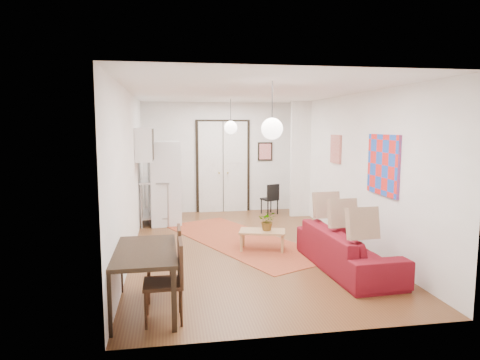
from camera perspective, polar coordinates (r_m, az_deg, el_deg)
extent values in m
plane|color=brown|center=(8.24, 0.81, -8.89)|extent=(7.00, 7.00, 0.00)
cube|color=white|center=(7.94, 0.85, 11.64)|extent=(4.20, 7.00, 0.02)
cube|color=white|center=(11.41, -2.31, 3.02)|extent=(4.20, 0.02, 2.90)
cube|color=white|center=(4.60, 8.64, -3.38)|extent=(4.20, 0.02, 2.90)
cube|color=white|center=(7.87, -14.40, 0.88)|extent=(0.02, 7.00, 2.90)
cube|color=white|center=(8.59, 14.75, 1.39)|extent=(0.02, 7.00, 2.90)
cube|color=white|center=(11.39, -2.28, 1.75)|extent=(1.44, 0.06, 2.50)
cube|color=white|center=(10.88, 8.05, 2.74)|extent=(0.50, 0.10, 2.90)
cube|color=white|center=(9.31, -12.60, 4.67)|extent=(0.35, 1.00, 0.70)
cube|color=red|center=(7.44, 18.55, 1.93)|extent=(0.05, 1.00, 1.00)
cube|color=beige|center=(9.29, 12.66, 4.04)|extent=(0.05, 0.50, 0.60)
cube|color=red|center=(11.57, 3.37, 3.81)|extent=(0.40, 0.03, 0.50)
cube|color=#9A5F40|center=(9.82, -13.33, 5.06)|extent=(0.03, 0.44, 0.54)
sphere|color=silver|center=(9.89, -1.25, 7.01)|extent=(0.30, 0.30, 0.30)
cylinder|color=black|center=(9.90, -1.25, 9.32)|extent=(0.01, 0.01, 0.50)
sphere|color=silver|center=(5.96, 4.29, 6.83)|extent=(0.30, 0.30, 0.30)
cylinder|color=black|center=(5.97, 4.33, 10.67)|extent=(0.01, 0.01, 0.50)
cube|color=#AF512B|center=(8.68, 0.07, -8.02)|extent=(3.08, 4.32, 0.01)
imported|color=maroon|center=(7.14, 14.13, -8.92)|extent=(1.01, 2.31, 0.66)
cube|color=#A57A4E|center=(7.96, 2.99, -6.87)|extent=(0.93, 0.67, 0.04)
cube|color=#A57A4E|center=(7.76, 0.58, -8.65)|extent=(0.06, 0.06, 0.33)
cube|color=#A57A4E|center=(7.92, 5.92, -8.36)|extent=(0.06, 0.06, 0.33)
cube|color=#A57A4E|center=(8.11, 0.12, -7.94)|extent=(0.06, 0.06, 0.33)
cube|color=#A57A4E|center=(8.26, 5.23, -7.69)|extent=(0.06, 0.06, 0.33)
imported|color=#345B29|center=(7.93, 3.71, -5.44)|extent=(0.39, 0.36, 0.36)
cube|color=#B2B4B7|center=(10.35, -11.21, -0.01)|extent=(0.69, 1.35, 0.04)
cube|color=#B2B4B7|center=(10.48, -11.10, -4.39)|extent=(0.65, 1.31, 0.03)
cylinder|color=#B2B4B7|center=(9.82, -12.97, -3.43)|extent=(0.04, 0.04, 1.01)
cylinder|color=#B2B4B7|center=(9.80, -9.51, -3.36)|extent=(0.04, 0.04, 1.01)
cylinder|color=#B2B4B7|center=(11.06, -12.58, -2.22)|extent=(0.04, 0.04, 1.01)
cylinder|color=#B2B4B7|center=(11.04, -9.51, -2.16)|extent=(0.04, 0.04, 1.01)
imported|color=silver|center=(10.05, -11.30, 0.07)|extent=(0.25, 0.25, 0.06)
imported|color=teal|center=(10.59, -11.22, 0.85)|extent=(0.10, 0.10, 0.21)
cube|color=silver|center=(10.05, -10.08, -0.43)|extent=(0.77, 0.77, 1.94)
cube|color=black|center=(5.47, -12.76, -9.31)|extent=(0.82, 1.41, 0.05)
cube|color=black|center=(5.03, -17.18, -15.69)|extent=(0.06, 0.06, 0.72)
cube|color=black|center=(4.98, -8.89, -15.67)|extent=(0.06, 0.06, 0.72)
cube|color=black|center=(6.23, -15.58, -11.08)|extent=(0.06, 0.06, 0.72)
cube|color=black|center=(6.20, -9.03, -11.01)|extent=(0.06, 0.06, 0.72)
cube|color=#341C10|center=(5.88, -10.12, -11.02)|extent=(0.46, 0.45, 0.04)
cube|color=#341C10|center=(6.01, -10.16, -8.04)|extent=(0.05, 0.44, 0.48)
cylinder|color=#341C10|center=(5.78, -12.03, -13.82)|extent=(0.03, 0.03, 0.46)
cylinder|color=#341C10|center=(5.77, -8.16, -13.76)|extent=(0.03, 0.03, 0.46)
cylinder|color=#341C10|center=(6.15, -11.86, -12.49)|extent=(0.03, 0.03, 0.46)
cylinder|color=#341C10|center=(6.15, -8.25, -12.43)|extent=(0.03, 0.03, 0.46)
cube|color=#341C10|center=(5.22, -10.21, -13.41)|extent=(0.46, 0.45, 0.04)
cube|color=#341C10|center=(5.34, -10.24, -10.01)|extent=(0.05, 0.44, 0.48)
cylinder|color=#341C10|center=(5.13, -12.38, -16.62)|extent=(0.03, 0.03, 0.46)
cylinder|color=#341C10|center=(5.12, -7.96, -16.55)|extent=(0.03, 0.03, 0.46)
cylinder|color=#341C10|center=(5.50, -12.17, -14.95)|extent=(0.03, 0.03, 0.46)
cylinder|color=#341C10|center=(5.49, -8.08, -14.88)|extent=(0.03, 0.03, 0.46)
cube|color=black|center=(11.17, 3.95, -2.57)|extent=(0.47, 0.47, 0.04)
cube|color=black|center=(11.29, 3.77, -1.36)|extent=(0.35, 0.17, 0.39)
cylinder|color=black|center=(11.03, 3.36, -3.72)|extent=(0.03, 0.03, 0.39)
cylinder|color=black|center=(11.10, 4.89, -3.67)|extent=(0.03, 0.03, 0.39)
cylinder|color=black|center=(11.32, 3.02, -3.43)|extent=(0.03, 0.03, 0.39)
cylinder|color=black|center=(11.39, 4.51, -3.38)|extent=(0.03, 0.03, 0.39)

